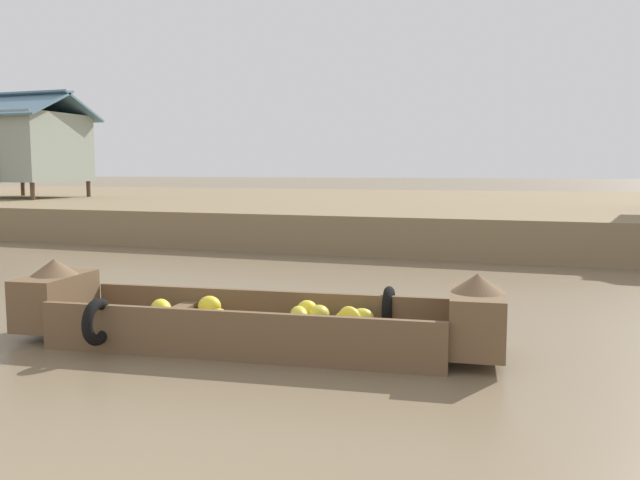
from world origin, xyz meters
TOP-DOWN VIEW (x-y plane):
  - ground_plane at (0.00, 10.00)m, footprint 300.00×300.00m
  - riverbank_strip at (0.00, 22.56)m, footprint 160.00×20.00m
  - banana_boat at (-0.93, 4.88)m, footprint 5.68×2.28m
  - stilt_house_left at (-16.66, 18.18)m, footprint 4.41×3.90m

SIDE VIEW (x-z plane):
  - ground_plane at x=0.00m, z-range 0.00..0.00m
  - banana_boat at x=-0.93m, z-range -0.16..0.78m
  - riverbank_strip at x=0.00m, z-range 0.00..0.95m
  - stilt_house_left at x=-16.66m, z-range 0.92..4.95m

